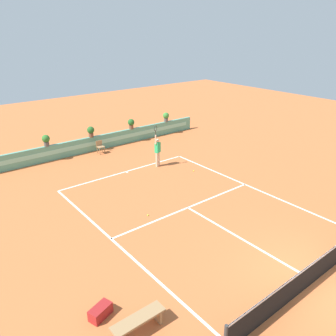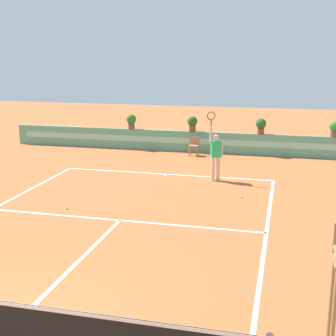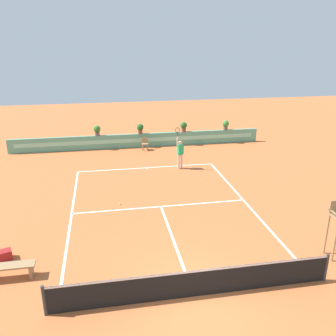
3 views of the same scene
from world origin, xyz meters
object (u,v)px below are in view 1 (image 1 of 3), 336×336
Objects in this scene: tennis_ball_mid_court at (194,171)px; potted_plant_far_right at (166,116)px; bench_courtside at (138,322)px; gear_bag at (101,312)px; potted_plant_right at (131,123)px; tennis_player at (158,150)px; tennis_ball_near_baseline at (148,215)px; potted_plant_left at (46,140)px; ball_kid_chair at (100,146)px; potted_plant_centre at (91,131)px.

tennis_ball_mid_court is 0.09× the size of potted_plant_far_right.
tennis_ball_mid_court is (8.91, 7.48, -0.34)m from bench_courtside.
potted_plant_right reaches higher than gear_bag.
tennis_player is 3.57× the size of potted_plant_right.
tennis_ball_near_baseline is at bearing -131.82° from potted_plant_far_right.
tennis_ball_mid_court is at bearing -59.33° from tennis_player.
tennis_player is 3.57× the size of potted_plant_left.
bench_courtside is at bearing -127.68° from tennis_ball_near_baseline.
gear_bag is 5.86m from tennis_ball_near_baseline.
potted_plant_right is (1.34, 4.98, 0.36)m from tennis_player.
potted_plant_left reaches higher than ball_kid_chair.
bench_courtside is 18.98m from potted_plant_far_right.
potted_plant_left is at bearing 180.00° from potted_plant_centre.
tennis_player is 5.33m from potted_plant_centre.
potted_plant_centre is at bearing 180.00° from potted_plant_far_right.
gear_bag is (-0.57, 1.15, -0.20)m from bench_courtside.
tennis_player is 2.50m from tennis_ball_mid_court.
potted_plant_left is 1.00× the size of potted_plant_right.
potted_plant_left is at bearing 167.38° from ball_kid_chair.
potted_plant_far_right is at bearing 48.18° from tennis_ball_near_baseline.
tennis_ball_mid_court is 0.09× the size of potted_plant_right.
tennis_player reaches higher than tennis_ball_mid_court.
potted_plant_far_right is (3.39, 6.94, 1.38)m from tennis_ball_mid_court.
ball_kid_chair reaches higher than bench_courtside.
potted_plant_far_right reaches higher than tennis_ball_near_baseline.
gear_bag is 11.78m from tennis_player.
tennis_player is 38.01× the size of tennis_ball_near_baseline.
bench_courtside reaches higher than tennis_ball_mid_court.
tennis_player reaches higher than bench_courtside.
bench_courtside is 14.74m from potted_plant_left.
tennis_ball_near_baseline is at bearing 40.98° from gear_bag.
potted_plant_far_right is (8.44, 9.43, 1.38)m from tennis_ball_near_baseline.
tennis_ball_mid_court is at bearing -115.99° from potted_plant_far_right.
potted_plant_right reaches higher than bench_courtside.
potted_plant_centre reaches higher than tennis_ball_mid_court.
potted_plant_left is 3.04m from potted_plant_centre.
tennis_ball_near_baseline and tennis_ball_mid_court have the same top height.
bench_courtside is 17.08m from potted_plant_right.
tennis_ball_near_baseline is 0.09× the size of potted_plant_centre.
tennis_player is at bearing -132.40° from potted_plant_far_right.
tennis_ball_near_baseline is at bearing -83.96° from potted_plant_left.
potted_plant_right is (9.09, 14.42, 1.04)m from bench_courtside.
potted_plant_centre is (-0.23, 0.73, 0.93)m from ball_kid_chair.
potted_plant_far_right is at bearing 64.01° from tennis_ball_mid_court.
tennis_player reaches higher than tennis_ball_near_baseline.
gear_bag is 11.40m from tennis_ball_mid_court.
potted_plant_centre is at bearing 64.05° from gear_bag.
gear_bag is at bearing -139.02° from tennis_ball_near_baseline.
bench_courtside is 2.21× the size of potted_plant_far_right.
tennis_ball_mid_court is 7.08m from potted_plant_right.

